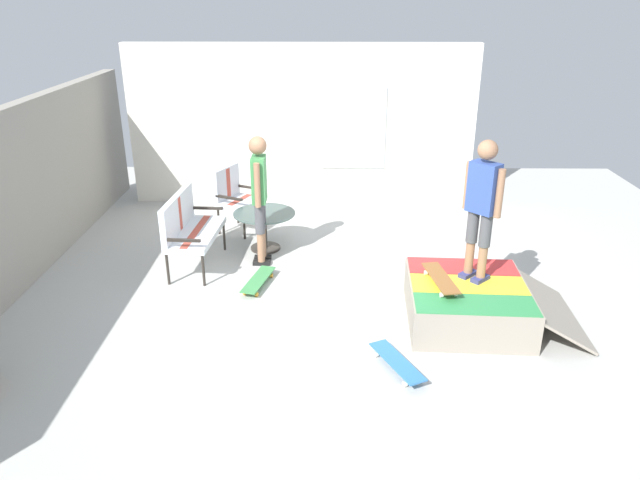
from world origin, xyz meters
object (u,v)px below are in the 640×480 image
(skate_ramp, at_px, (469,302))
(patio_bench, at_px, (187,225))
(person_watching, at_px, (259,190))
(person_skater, at_px, (482,201))
(skateboard_spare, at_px, (397,362))
(patio_chair_near_house, at_px, (233,193))
(skateboard_on_ramp, at_px, (441,278))
(patio_table, at_px, (265,223))
(skateboard_by_bench, at_px, (258,280))

(skate_ramp, height_order, patio_bench, patio_bench)
(person_watching, height_order, person_skater, person_skater)
(patio_bench, xyz_separation_m, skateboard_spare, (-2.43, -2.61, -0.53))
(patio_chair_near_house, distance_m, skateboard_on_ramp, 3.96)
(patio_chair_near_house, xyz_separation_m, skateboard_spare, (-3.81, -2.19, -0.53))
(patio_chair_near_house, bearing_deg, person_watching, -155.67)
(person_skater, bearing_deg, skateboard_on_ramp, 113.52)
(patio_chair_near_house, relative_size, patio_table, 1.13)
(patio_table, height_order, person_skater, person_skater)
(skate_ramp, relative_size, person_watching, 1.12)
(skate_ramp, xyz_separation_m, patio_bench, (1.44, 3.54, 0.38))
(person_watching, height_order, skateboard_by_bench, person_watching)
(patio_bench, relative_size, patio_chair_near_house, 1.26)
(patio_bench, xyz_separation_m, person_watching, (0.14, -0.98, 0.45))
(skate_ramp, height_order, patio_table, patio_table)
(person_skater, bearing_deg, skateboard_by_bench, 75.20)
(patio_chair_near_house, xyz_separation_m, person_watching, (-1.23, -0.56, 0.45))
(patio_table, height_order, skateboard_by_bench, patio_table)
(patio_bench, relative_size, skateboard_on_ramp, 1.56)
(skate_ramp, xyz_separation_m, person_skater, (0.15, -0.06, 1.18))
(patio_table, relative_size, skateboard_on_ramp, 1.10)
(skate_ramp, bearing_deg, person_watching, 58.34)
(patio_table, bearing_deg, skateboard_on_ramp, -133.42)
(patio_table, relative_size, skateboard_spare, 1.11)
(skate_ramp, xyz_separation_m, patio_table, (2.04, 2.56, 0.17))
(skate_ramp, distance_m, person_watching, 3.12)
(skate_ramp, bearing_deg, patio_table, 51.40)
(patio_table, xyz_separation_m, person_watching, (-0.46, 0.00, 0.66))
(patio_bench, xyz_separation_m, skateboard_by_bench, (-0.61, -1.01, -0.53))
(skate_ramp, relative_size, skateboard_by_bench, 2.44)
(skateboard_spare, bearing_deg, skate_ramp, -43.03)
(person_skater, relative_size, skateboard_on_ramp, 1.98)
(patio_bench, relative_size, person_watching, 0.71)
(patio_bench, height_order, patio_table, patio_bench)
(patio_chair_near_house, bearing_deg, skateboard_by_bench, -163.50)
(skateboard_by_bench, relative_size, skateboard_on_ramp, 1.00)
(skate_ramp, distance_m, skateboard_by_bench, 2.67)
(patio_table, bearing_deg, patio_bench, 121.47)
(patio_chair_near_house, height_order, person_skater, person_skater)
(patio_bench, height_order, skateboard_on_ramp, patio_bench)
(person_watching, bearing_deg, skateboard_on_ramp, -126.30)
(skateboard_on_ramp, bearing_deg, skateboard_spare, 149.36)
(skateboard_spare, distance_m, skateboard_on_ramp, 1.21)
(patio_bench, bearing_deg, patio_chair_near_house, -17.19)
(patio_bench, distance_m, person_skater, 3.91)
(person_watching, relative_size, person_skater, 1.11)
(person_skater, height_order, skateboard_on_ramp, person_skater)
(patio_table, xyz_separation_m, skateboard_by_bench, (-1.21, -0.03, -0.32))
(person_skater, bearing_deg, patio_chair_near_house, 50.01)
(patio_chair_near_house, height_order, skateboard_spare, patio_chair_near_house)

